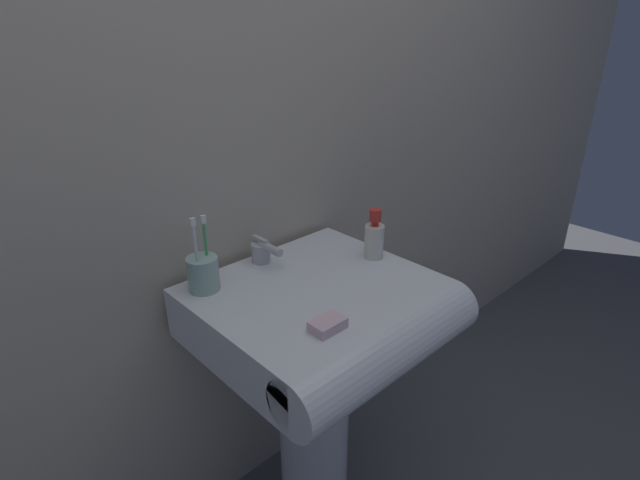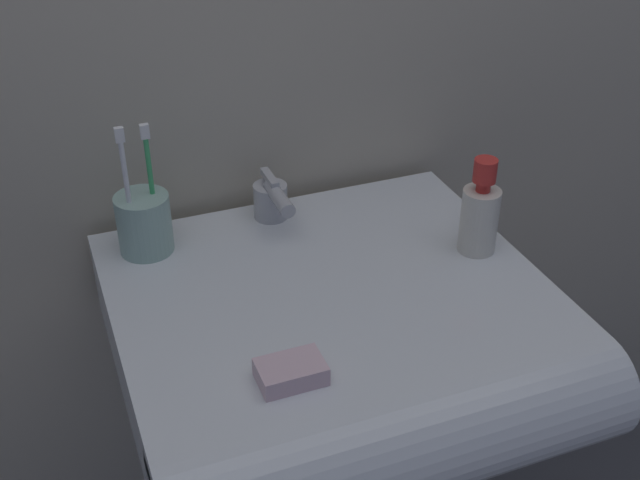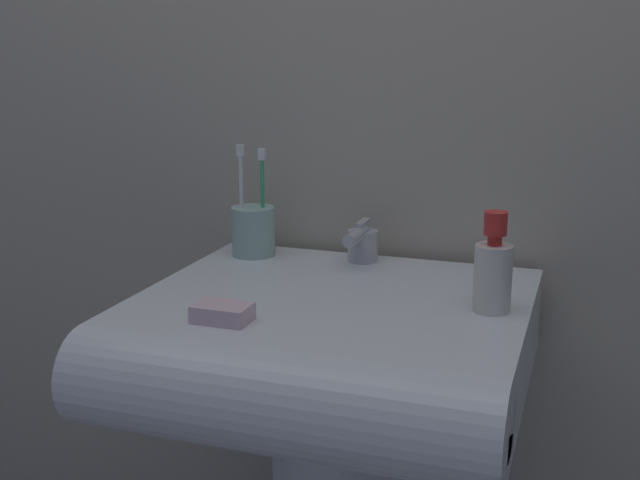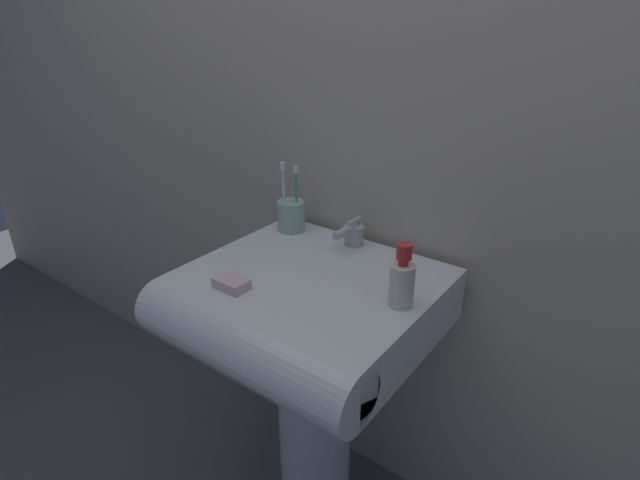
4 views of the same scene
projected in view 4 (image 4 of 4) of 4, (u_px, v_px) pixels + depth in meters
wall_back at (383, 92)px, 1.22m from camera, size 5.00×0.05×2.40m
sink_pedestal at (315, 425)px, 1.38m from camera, size 0.20×0.20×0.68m
sink_basin at (301, 308)px, 1.17m from camera, size 0.57×0.54×0.14m
faucet at (352, 234)px, 1.31m from camera, size 0.05×0.11×0.07m
toothbrush_cup at (291, 215)px, 1.39m from camera, size 0.08×0.08×0.20m
soap_bottle at (401, 282)px, 1.03m from camera, size 0.05×0.05×0.14m
bar_soap at (231, 283)px, 1.11m from camera, size 0.08×0.05×0.02m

